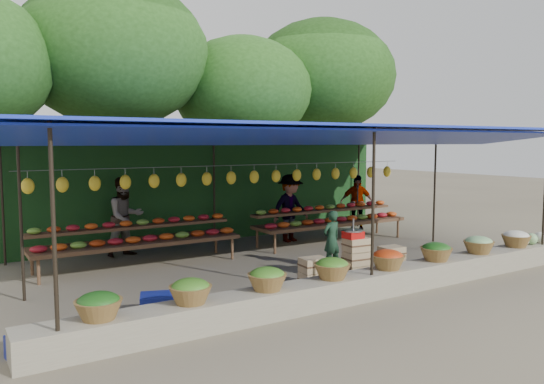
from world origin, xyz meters
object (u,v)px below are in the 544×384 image
crate_counter (355,262)px  vendor_seated (332,239)px  blue_crate_front (28,346)px  blue_crate_back (159,305)px  weighing_scale (353,234)px

crate_counter → vendor_seated: (0.17, 0.93, 0.27)m
blue_crate_front → blue_crate_back: bearing=11.8°
crate_counter → weighing_scale: weighing_scale is taller
blue_crate_front → weighing_scale: bearing=-0.1°
weighing_scale → blue_crate_back: weighing_scale is taller
crate_counter → weighing_scale: bearing=-180.0°
vendor_seated → blue_crate_back: size_ratio=2.18×
vendor_seated → crate_counter: bearing=73.3°
vendor_seated → weighing_scale: bearing=69.5°
weighing_scale → blue_crate_front: weighing_scale is taller
crate_counter → vendor_seated: 0.99m
weighing_scale → blue_crate_front: bearing=-172.8°
blue_crate_back → blue_crate_front: bearing=-140.4°
vendor_seated → blue_crate_front: 6.12m
crate_counter → blue_crate_front: crate_counter is taller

